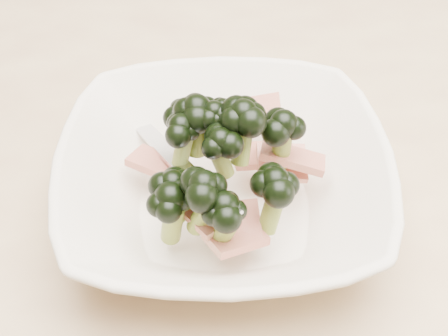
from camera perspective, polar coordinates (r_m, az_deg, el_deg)
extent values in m
cube|color=tan|center=(0.59, 11.38, -3.38)|extent=(1.20, 0.80, 0.04)
imported|color=beige|center=(0.53, 0.00, -1.23)|extent=(0.28, 0.28, 0.07)
cylinder|color=olive|center=(0.55, -2.30, 3.64)|extent=(0.02, 0.02, 0.04)
ellipsoid|color=black|center=(0.53, -2.37, 5.63)|extent=(0.03, 0.03, 0.03)
cylinder|color=olive|center=(0.51, -2.41, 3.23)|extent=(0.02, 0.03, 0.04)
ellipsoid|color=black|center=(0.50, -2.50, 5.47)|extent=(0.04, 0.04, 0.03)
cylinder|color=olive|center=(0.49, -0.33, 0.75)|extent=(0.02, 0.02, 0.03)
ellipsoid|color=black|center=(0.47, -0.34, 2.57)|extent=(0.03, 0.03, 0.03)
cylinder|color=olive|center=(0.49, 4.52, -3.53)|extent=(0.03, 0.03, 0.05)
ellipsoid|color=black|center=(0.46, 4.71, -1.20)|extent=(0.04, 0.04, 0.03)
cylinder|color=olive|center=(0.49, -4.74, -5.01)|extent=(0.02, 0.02, 0.05)
ellipsoid|color=black|center=(0.46, -4.95, -2.67)|extent=(0.04, 0.04, 0.03)
cylinder|color=olive|center=(0.47, -1.82, -4.12)|extent=(0.03, 0.03, 0.05)
ellipsoid|color=black|center=(0.45, -1.90, -1.53)|extent=(0.04, 0.04, 0.03)
cylinder|color=olive|center=(0.51, -3.83, 1.55)|extent=(0.02, 0.01, 0.04)
ellipsoid|color=black|center=(0.49, -3.98, 3.85)|extent=(0.03, 0.03, 0.03)
cylinder|color=olive|center=(0.51, -0.07, 3.36)|extent=(0.01, 0.01, 0.03)
ellipsoid|color=black|center=(0.49, -0.08, 4.83)|extent=(0.03, 0.03, 0.02)
cylinder|color=olive|center=(0.47, 0.02, -5.81)|extent=(0.03, 0.03, 0.05)
ellipsoid|color=black|center=(0.45, 0.02, -3.48)|extent=(0.04, 0.04, 0.03)
cylinder|color=olive|center=(0.51, -0.10, 3.76)|extent=(0.01, 0.01, 0.03)
ellipsoid|color=black|center=(0.50, -0.10, 5.47)|extent=(0.03, 0.03, 0.02)
cylinder|color=olive|center=(0.50, -0.88, 3.30)|extent=(0.02, 0.01, 0.03)
ellipsoid|color=black|center=(0.49, -0.91, 5.17)|extent=(0.03, 0.03, 0.02)
cylinder|color=olive|center=(0.50, 1.71, 2.64)|extent=(0.02, 0.03, 0.05)
ellipsoid|color=black|center=(0.48, 1.78, 5.03)|extent=(0.04, 0.04, 0.03)
cylinder|color=olive|center=(0.54, -3.83, 3.44)|extent=(0.02, 0.02, 0.04)
ellipsoid|color=black|center=(0.52, -3.94, 5.24)|extent=(0.03, 0.03, 0.03)
cylinder|color=olive|center=(0.49, -4.60, -3.25)|extent=(0.02, 0.01, 0.04)
ellipsoid|color=black|center=(0.47, -4.75, -1.37)|extent=(0.03, 0.03, 0.03)
cylinder|color=olive|center=(0.52, 5.28, 1.79)|extent=(0.02, 0.02, 0.04)
ellipsoid|color=black|center=(0.50, 5.47, 4.05)|extent=(0.04, 0.04, 0.03)
cube|color=maroon|center=(0.48, 1.09, -6.41)|extent=(0.05, 0.05, 0.02)
cube|color=maroon|center=(0.54, -6.12, 0.40)|extent=(0.06, 0.05, 0.01)
cube|color=maroon|center=(0.55, 3.17, 1.16)|extent=(0.04, 0.04, 0.02)
cube|color=maroon|center=(0.56, 2.41, 5.38)|extent=(0.06, 0.03, 0.02)
cube|color=maroon|center=(0.54, 5.31, 0.46)|extent=(0.04, 0.04, 0.02)
cube|color=maroon|center=(0.52, 6.28, 0.97)|extent=(0.06, 0.04, 0.02)
cube|color=maroon|center=(0.49, 1.41, -5.11)|extent=(0.04, 0.04, 0.01)
cube|color=maroon|center=(0.48, -2.07, -4.32)|extent=(0.04, 0.05, 0.01)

